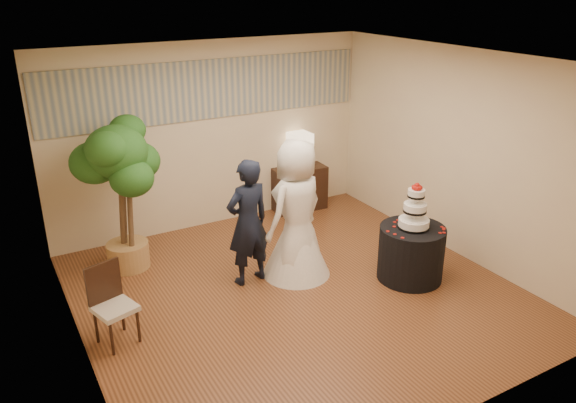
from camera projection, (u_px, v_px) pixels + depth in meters
floor at (297, 292)px, 6.92m from camera, size 5.00×5.00×0.00m
ceiling at (299, 61)px, 5.87m from camera, size 5.00×5.00×0.00m
wall_back at (213, 136)px, 8.41m from camera, size 5.00×0.06×2.80m
wall_front at (461, 282)px, 4.38m from camera, size 5.00×0.06×2.80m
wall_left at (68, 232)px, 5.24m from camera, size 0.06×5.00×2.80m
wall_right at (457, 154)px, 7.55m from camera, size 0.06×5.00×2.80m
mural_border at (211, 89)px, 8.13m from camera, size 4.90×0.02×0.85m
groom at (248, 222)px, 6.89m from camera, size 0.64×0.47×1.63m
bride at (297, 209)px, 7.03m from camera, size 1.12×1.12×1.81m
cake_table at (411, 253)px, 7.13m from camera, size 1.08×1.08×0.71m
wedding_cake at (415, 206)px, 6.89m from camera, size 0.39×0.39×0.60m
console at (300, 188)px, 9.27m from camera, size 0.89×0.44×0.73m
table_lamp at (300, 151)px, 9.03m from camera, size 0.33×0.33×0.58m
ficus_tree at (121, 196)px, 7.15m from camera, size 1.37×1.37×2.05m
side_chair at (115, 306)px, 5.82m from camera, size 0.51×0.52×0.88m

